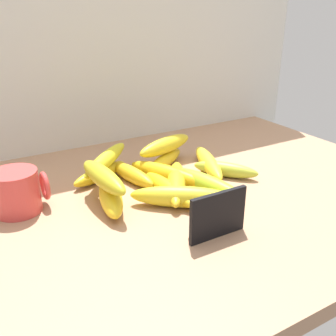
# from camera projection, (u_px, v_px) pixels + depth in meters

# --- Properties ---
(counter_top) EXTENTS (1.10, 0.76, 0.03)m
(counter_top) POSITION_uv_depth(u_px,v_px,m) (179.00, 199.00, 0.82)
(counter_top) COLOR #A87D5D
(counter_top) RESTS_ON ground
(back_wall) EXTENTS (1.30, 0.02, 0.70)m
(back_wall) POSITION_uv_depth(u_px,v_px,m) (102.00, 24.00, 1.00)
(back_wall) COLOR silver
(back_wall) RESTS_ON ground
(chalkboard_sign) EXTENTS (0.11, 0.02, 0.08)m
(chalkboard_sign) POSITION_uv_depth(u_px,v_px,m) (218.00, 217.00, 0.65)
(chalkboard_sign) COLOR black
(chalkboard_sign) RESTS_ON counter_top
(coffee_mug) EXTENTS (0.10, 0.09, 0.08)m
(coffee_mug) POSITION_uv_depth(u_px,v_px,m) (18.00, 191.00, 0.73)
(coffee_mug) COLOR #D1413F
(coffee_mug) RESTS_ON counter_top
(banana_0) EXTENTS (0.16, 0.09, 0.03)m
(banana_0) POSITION_uv_depth(u_px,v_px,m) (101.00, 173.00, 0.87)
(banana_0) COLOR yellow
(banana_0) RESTS_ON counter_top
(banana_1) EXTENTS (0.14, 0.11, 0.03)m
(banana_1) POSITION_uv_depth(u_px,v_px,m) (166.00, 160.00, 0.94)
(banana_1) COLOR yellow
(banana_1) RESTS_ON counter_top
(banana_2) EXTENTS (0.06, 0.16, 0.03)m
(banana_2) POSITION_uv_depth(u_px,v_px,m) (132.00, 174.00, 0.86)
(banana_2) COLOR gold
(banana_2) RESTS_ON counter_top
(banana_3) EXTENTS (0.12, 0.14, 0.03)m
(banana_3) POSITION_uv_depth(u_px,v_px,m) (225.00, 169.00, 0.89)
(banana_3) COLOR gold
(banana_3) RESTS_ON counter_top
(banana_4) EXTENTS (0.10, 0.20, 0.04)m
(banana_4) POSITION_uv_depth(u_px,v_px,m) (208.00, 163.00, 0.92)
(banana_4) COLOR yellow
(banana_4) RESTS_ON counter_top
(banana_5) EXTENTS (0.20, 0.16, 0.04)m
(banana_5) POSITION_uv_depth(u_px,v_px,m) (183.00, 197.00, 0.75)
(banana_5) COLOR yellow
(banana_5) RESTS_ON counter_top
(banana_6) EXTENTS (0.04, 0.18, 0.03)m
(banana_6) POSITION_uv_depth(u_px,v_px,m) (169.00, 190.00, 0.79)
(banana_6) COLOR gold
(banana_6) RESTS_ON counter_top
(banana_7) EXTENTS (0.09, 0.20, 0.04)m
(banana_7) POSITION_uv_depth(u_px,v_px,m) (204.00, 183.00, 0.81)
(banana_7) COLOR #A4C427
(banana_7) RESTS_ON counter_top
(banana_8) EXTENTS (0.12, 0.21, 0.04)m
(banana_8) POSITION_uv_depth(u_px,v_px,m) (168.00, 174.00, 0.86)
(banana_8) COLOR gold
(banana_8) RESTS_ON counter_top
(banana_9) EXTENTS (0.08, 0.16, 0.04)m
(banana_9) POSITION_uv_depth(u_px,v_px,m) (111.00, 197.00, 0.75)
(banana_9) COLOR yellow
(banana_9) RESTS_ON counter_top
(banana_10) EXTENTS (0.14, 0.20, 0.04)m
(banana_10) POSITION_uv_depth(u_px,v_px,m) (178.00, 182.00, 0.82)
(banana_10) COLOR gold
(banana_10) RESTS_ON counter_top
(banana_11) EXTENTS (0.18, 0.09, 0.04)m
(banana_11) POSITION_uv_depth(u_px,v_px,m) (165.00, 145.00, 0.94)
(banana_11) COLOR gold
(banana_11) RESTS_ON banana_1
(banana_12) EXTENTS (0.05, 0.17, 0.04)m
(banana_12) POSITION_uv_depth(u_px,v_px,m) (103.00, 177.00, 0.74)
(banana_12) COLOR gold
(banana_12) RESTS_ON banana_9
(banana_13) EXTENTS (0.17, 0.17, 0.03)m
(banana_13) POSITION_uv_depth(u_px,v_px,m) (106.00, 159.00, 0.86)
(banana_13) COLOR yellow
(banana_13) RESTS_ON banana_0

